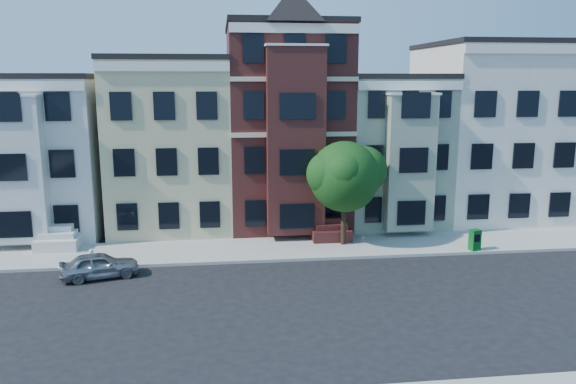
{
  "coord_description": "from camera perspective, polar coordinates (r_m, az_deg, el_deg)",
  "views": [
    {
      "loc": [
        -4.11,
        -20.68,
        9.02
      ],
      "look_at": [
        -1.23,
        2.95,
        4.2
      ],
      "focal_mm": 35.0,
      "sensor_mm": 36.0,
      "label": 1
    }
  ],
  "objects": [
    {
      "name": "ground",
      "position": [
        22.93,
        4.03,
        -11.75
      ],
      "size": [
        120.0,
        120.0,
        0.0
      ],
      "primitive_type": "plane",
      "color": "black"
    },
    {
      "name": "far_sidewalk",
      "position": [
        30.32,
        1.16,
        -5.71
      ],
      "size": [
        60.0,
        4.0,
        0.15
      ],
      "primitive_type": "cube",
      "color": "#9E9B93",
      "rests_on": "ground"
    },
    {
      "name": "house_white",
      "position": [
        37.1,
        -24.0,
        3.46
      ],
      "size": [
        8.0,
        9.0,
        9.0
      ],
      "primitive_type": "cube",
      "color": "silver",
      "rests_on": "ground"
    },
    {
      "name": "house_yellow",
      "position": [
        35.53,
        -11.61,
        4.72
      ],
      "size": [
        7.0,
        9.0,
        10.0
      ],
      "primitive_type": "cube",
      "color": "#CABE8A",
      "rests_on": "ground"
    },
    {
      "name": "house_brown",
      "position": [
        35.55,
        -0.28,
        6.57
      ],
      "size": [
        7.0,
        9.0,
        12.0
      ],
      "primitive_type": "cube",
      "color": "#401816",
      "rests_on": "ground"
    },
    {
      "name": "house_green",
      "position": [
        37.02,
        9.79,
        4.27
      ],
      "size": [
        6.0,
        9.0,
        9.0
      ],
      "primitive_type": "cube",
      "color": "gray",
      "rests_on": "ground"
    },
    {
      "name": "house_cream",
      "position": [
        39.5,
        19.66,
        5.67
      ],
      "size": [
        8.0,
        9.0,
        11.0
      ],
      "primitive_type": "cube",
      "color": "silver",
      "rests_on": "ground"
    },
    {
      "name": "street_tree",
      "position": [
        30.1,
        5.75,
        1.08
      ],
      "size": [
        7.7,
        7.7,
        6.97
      ],
      "primitive_type": null,
      "rotation": [
        0.0,
        0.0,
        0.36
      ],
      "color": "#1C5018",
      "rests_on": "far_sidewalk"
    },
    {
      "name": "parked_car",
      "position": [
        27.41,
        -18.61,
        -7.07
      ],
      "size": [
        3.75,
        2.26,
        1.2
      ],
      "primitive_type": "imported",
      "rotation": [
        0.0,
        0.0,
        1.83
      ],
      "color": "#9899A0",
      "rests_on": "ground"
    },
    {
      "name": "newspaper_box",
      "position": [
        31.16,
        18.45,
        -4.64
      ],
      "size": [
        0.58,
        0.54,
        1.11
      ],
      "primitive_type": "cube",
      "rotation": [
        0.0,
        0.0,
        0.22
      ],
      "color": "#0B621C",
      "rests_on": "far_sidewalk"
    },
    {
      "name": "fire_hydrant",
      "position": [
        29.0,
        -19.32,
        -6.39
      ],
      "size": [
        0.25,
        0.25,
        0.62
      ],
      "primitive_type": "cylinder",
      "rotation": [
        0.0,
        0.0,
        -0.15
      ],
      "color": "white",
      "rests_on": "far_sidewalk"
    }
  ]
}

